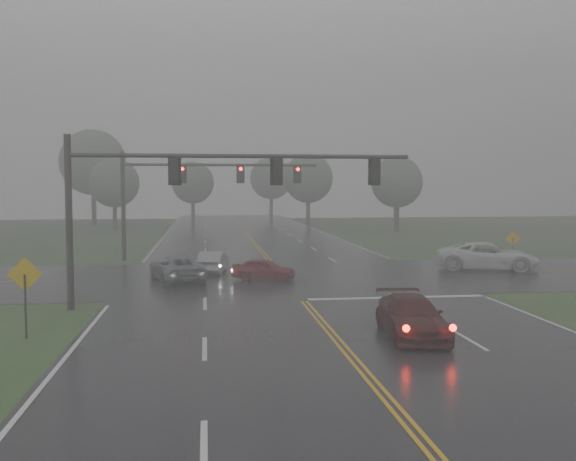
{
  "coord_description": "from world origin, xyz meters",
  "views": [
    {
      "loc": [
        -4.41,
        -14.69,
        5.3
      ],
      "look_at": [
        -0.48,
        16.0,
        3.14
      ],
      "focal_mm": 40.0,
      "sensor_mm": 36.0,
      "label": 1
    }
  ],
  "objects": [
    {
      "name": "tree_nw_b",
      "position": [
        -19.16,
        72.74,
        8.37
      ],
      "size": [
        8.66,
        8.66,
        12.72
      ],
      "color": "#352B22",
      "rests_on": "ground"
    },
    {
      "name": "stop_bar",
      "position": [
        4.5,
        14.4,
        0.0
      ],
      "size": [
        8.5,
        0.5,
        0.01
      ],
      "primitive_type": "cube",
      "color": "silver",
      "rests_on": "ground"
    },
    {
      "name": "sign_diamond_east",
      "position": [
        15.42,
        24.69,
        1.6
      ],
      "size": [
        0.96,
        0.29,
        2.37
      ],
      "rotation": [
        0.0,
        0.0,
        -0.26
      ],
      "color": "black",
      "rests_on": "ground"
    },
    {
      "name": "sedan_maroon",
      "position": [
        2.73,
        6.83,
        0.0
      ],
      "size": [
        2.27,
        4.89,
        1.38
      ],
      "primitive_type": "imported",
      "rotation": [
        0.0,
        0.0,
        -0.07
      ],
      "color": "#3A0B0A",
      "rests_on": "ground"
    },
    {
      "name": "tree_n_mid",
      "position": [
        -6.23,
        76.56,
        5.72
      ],
      "size": [
        5.92,
        5.92,
        8.7
      ],
      "color": "#352B22",
      "rests_on": "ground"
    },
    {
      "name": "tree_nw_a",
      "position": [
        -15.1,
        62.84,
        5.64
      ],
      "size": [
        5.84,
        5.84,
        8.58
      ],
      "color": "#352B22",
      "rests_on": "ground"
    },
    {
      "name": "signal_gantry_near",
      "position": [
        -5.5,
        13.48,
        5.3
      ],
      "size": [
        14.98,
        0.33,
        7.48
      ],
      "color": "black",
      "rests_on": "ground"
    },
    {
      "name": "ground",
      "position": [
        0.0,
        0.0,
        0.0
      ],
      "size": [
        180.0,
        180.0,
        0.0
      ],
      "primitive_type": "plane",
      "color": "#2B441D",
      "rests_on": "ground"
    },
    {
      "name": "main_road",
      "position": [
        0.0,
        20.0,
        0.0
      ],
      "size": [
        18.0,
        160.0,
        0.02
      ],
      "primitive_type": "cube",
      "color": "black",
      "rests_on": "ground"
    },
    {
      "name": "tree_n_far",
      "position": [
        5.87,
        86.51,
        6.48
      ],
      "size": [
        6.71,
        6.71,
        9.86
      ],
      "color": "#352B22",
      "rests_on": "ground"
    },
    {
      "name": "signal_gantry_far",
      "position": [
        -5.89,
        31.54,
        5.42
      ],
      "size": [
        13.94,
        0.39,
        7.7
      ],
      "color": "black",
      "rests_on": "ground"
    },
    {
      "name": "car_grey",
      "position": [
        -6.07,
        21.37,
        0.0
      ],
      "size": [
        3.61,
        5.51,
        1.41
      ],
      "primitive_type": "imported",
      "rotation": [
        0.0,
        0.0,
        3.41
      ],
      "color": "slate",
      "rests_on": "ground"
    },
    {
      "name": "tree_e_near",
      "position": [
        17.39,
        56.98,
        5.7
      ],
      "size": [
        5.91,
        5.91,
        8.68
      ],
      "color": "#352B22",
      "rests_on": "ground"
    },
    {
      "name": "sedan_red",
      "position": [
        -1.22,
        20.94,
        0.0
      ],
      "size": [
        3.81,
        2.41,
        1.21
      ],
      "primitive_type": "imported",
      "rotation": [
        0.0,
        0.0,
        1.27
      ],
      "color": "maroon",
      "rests_on": "ground"
    },
    {
      "name": "cross_street",
      "position": [
        0.0,
        22.0,
        0.0
      ],
      "size": [
        120.0,
        14.0,
        0.02
      ],
      "primitive_type": "cube",
      "color": "black",
      "rests_on": "ground"
    },
    {
      "name": "sign_diamond_west",
      "position": [
        -10.66,
        8.27,
        1.91
      ],
      "size": [
        1.18,
        0.09,
        2.83
      ],
      "rotation": [
        0.0,
        0.0,
        0.0
      ],
      "color": "black",
      "rests_on": "ground"
    },
    {
      "name": "pickup_white",
      "position": [
        13.17,
        23.47,
        0.0
      ],
      "size": [
        6.81,
        4.73,
        1.73
      ],
      "primitive_type": "imported",
      "rotation": [
        0.0,
        0.0,
        1.24
      ],
      "color": "silver",
      "rests_on": "ground"
    },
    {
      "name": "tree_ne_a",
      "position": [
        8.95,
        68.77,
        6.26
      ],
      "size": [
        6.48,
        6.48,
        9.52
      ],
      "color": "#352B22",
      "rests_on": "ground"
    },
    {
      "name": "sedan_silver",
      "position": [
        -4.02,
        24.33,
        0.0
      ],
      "size": [
        2.06,
        4.19,
        1.32
      ],
      "primitive_type": "imported",
      "rotation": [
        0.0,
        0.0,
        2.97
      ],
      "color": "gray",
      "rests_on": "ground"
    }
  ]
}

